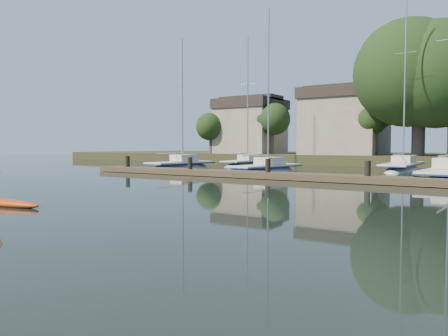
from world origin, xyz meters
The scene contains 8 objects.
ground centered at (0.00, 0.00, 0.00)m, with size 160.00×160.00×0.00m, color black.
dock centered at (0.00, 14.00, 0.20)m, with size 34.00×2.00×1.80m.
sailboat_0 centered at (-13.91, 19.08, -0.20)m, with size 3.05×7.91×12.23m.
sailboat_1 centered at (-5.61, 18.74, -0.18)m, with size 3.17×8.27×13.19m.
sailboat_3 centered at (6.45, 18.02, -0.21)m, with size 2.77×8.76×13.94m.
sailboat_5 centered at (-12.10, 26.92, -0.17)m, with size 2.10×8.30×13.68m.
sailboat_6 centered at (2.21, 26.99, -0.19)m, with size 2.22×10.05×15.94m.
shore centered at (1.61, 40.29, 3.23)m, with size 90.00×25.25×12.75m.
Camera 1 is at (9.38, -9.67, 2.02)m, focal length 35.00 mm.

